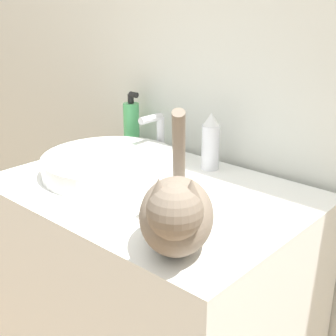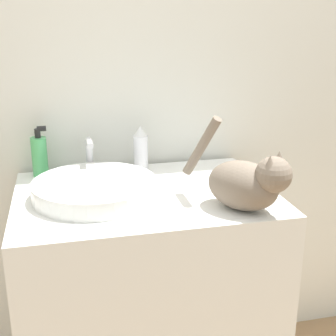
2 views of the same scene
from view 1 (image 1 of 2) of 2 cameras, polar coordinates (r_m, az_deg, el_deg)
name	(u,v)px [view 1 (image 1 of 2)]	position (r m, az deg, el deg)	size (l,w,h in m)	color
wall_back	(232,13)	(1.37, 7.84, 18.19)	(6.00, 0.05, 2.50)	silver
vanity_cabinet	(153,320)	(1.42, -1.81, -17.99)	(0.80, 0.59, 0.83)	white
sink_basin	(111,165)	(1.31, -7.00, 0.41)	(0.38, 0.38, 0.05)	white
faucet	(159,138)	(1.42, -1.15, 3.63)	(0.16, 0.10, 0.14)	silver
cat	(176,212)	(0.89, 1.01, -5.35)	(0.27, 0.31, 0.26)	#7A6B5B
soap_bottle	(131,122)	(1.56, -4.48, 5.62)	(0.06, 0.05, 0.18)	#4CB266
spray_bottle	(211,142)	(1.32, 5.22, 3.15)	(0.05, 0.05, 0.16)	silver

